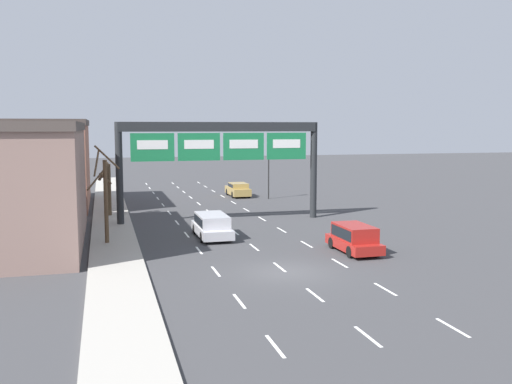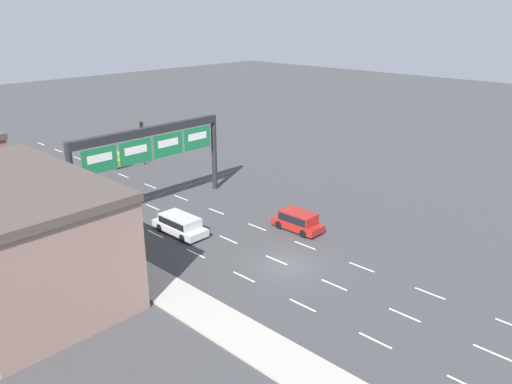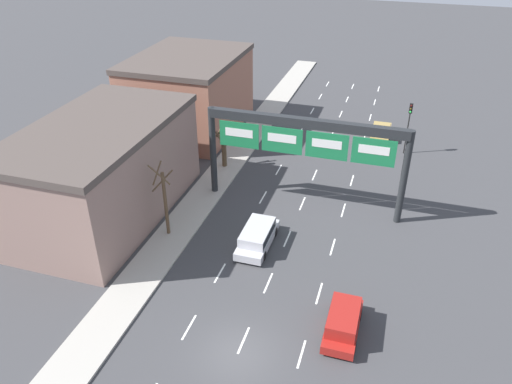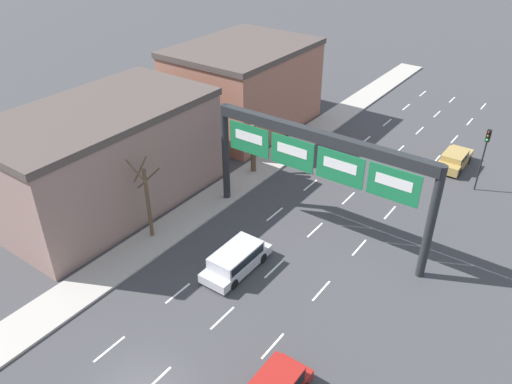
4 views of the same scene
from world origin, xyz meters
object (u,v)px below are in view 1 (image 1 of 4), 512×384
Objects in this scene: car_gold at (238,189)px; tree_bare_second at (108,187)px; suv_red at (354,237)px; suv_silver at (212,224)px; traffic_light_near_gantry at (269,163)px; sign_gantry at (221,145)px; tree_bare_closest at (105,195)px.

tree_bare_second reaches higher than car_gold.
suv_red is 1.01× the size of tree_bare_second.
car_gold is at bearing 72.30° from suv_silver.
suv_red is at bearing -95.03° from traffic_light_near_gantry.
suv_red reaches higher than suv_silver.
car_gold is (4.83, 14.92, -5.02)m from sign_gantry.
tree_bare_closest is at bearing -174.44° from suv_silver.
car_gold is at bearing 132.12° from traffic_light_near_gantry.
sign_gantry reaches higher than car_gold.
traffic_light_near_gantry is at bearing 50.05° from tree_bare_closest.
suv_silver is at bearing -58.67° from tree_bare_second.
suv_silver is 0.97× the size of traffic_light_near_gantry.
traffic_light_near_gantry is at bearing 59.06° from sign_gantry.
sign_gantry reaches higher than suv_silver.
sign_gantry is 3.45× the size of car_gold.
suv_red is 21.57m from tree_bare_second.
suv_silver is 20.53m from traffic_light_near_gantry.
traffic_light_near_gantry reaches higher than suv_red.
suv_red is (6.98, -6.42, 0.03)m from suv_silver.
sign_gantry reaches higher than suv_red.
traffic_light_near_gantry is (2.17, 24.59, 2.68)m from suv_red.
sign_gantry is 3.61× the size of suv_red.
car_gold is (6.67, 20.91, -0.10)m from suv_silver.
tree_bare_closest is at bearing -141.89° from sign_gantry.
car_gold is 27.33m from suv_red.
tree_bare_second reaches higher than suv_red.
sign_gantry is 16.47m from car_gold.
suv_silver reaches higher than car_gold.
sign_gantry is at bearing 72.90° from suv_silver.
suv_silver is at bearing -107.10° from sign_gantry.
tree_bare_closest reaches higher than traffic_light_near_gantry.
tree_bare_second is (-13.35, 16.88, 1.50)m from suv_red.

